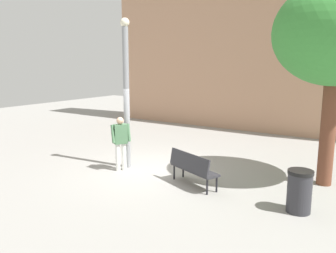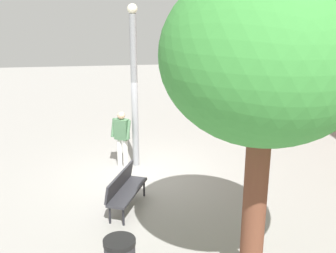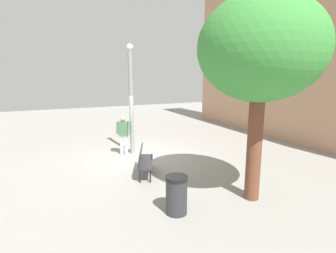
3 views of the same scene
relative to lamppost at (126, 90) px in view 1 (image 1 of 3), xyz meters
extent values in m
plane|color=gray|center=(0.72, 0.15, -2.46)|extent=(36.00, 36.00, 0.00)
cube|color=tan|center=(0.72, 8.73, 2.04)|extent=(15.15, 2.00, 8.99)
cylinder|color=gray|center=(0.00, 0.00, -0.28)|extent=(0.19, 0.19, 4.35)
sphere|color=#F2EACC|center=(0.00, 0.00, 2.01)|extent=(0.28, 0.28, 0.28)
cylinder|color=white|center=(0.12, -0.31, -2.03)|extent=(0.14, 0.14, 0.85)
cylinder|color=white|center=(0.01, -0.48, -2.03)|extent=(0.14, 0.14, 0.85)
cube|color=#47704C|center=(0.06, -0.39, -1.31)|extent=(0.40, 0.46, 0.60)
sphere|color=tan|center=(0.06, -0.39, -0.90)|extent=(0.22, 0.22, 0.22)
cylinder|color=#47704C|center=(0.24, -0.21, -1.28)|extent=(0.24, 0.20, 0.55)
cylinder|color=#47704C|center=(-0.02, -0.63, -1.28)|extent=(0.24, 0.20, 0.55)
cube|color=#2D2D33|center=(2.62, -0.31, -2.01)|extent=(1.65, 1.01, 0.06)
cube|color=#2D2D33|center=(2.55, -0.49, -1.76)|extent=(1.53, 0.72, 0.44)
cylinder|color=black|center=(2.01, 0.11, -2.25)|extent=(0.05, 0.05, 0.42)
cylinder|color=black|center=(3.34, -0.43, -2.25)|extent=(0.05, 0.05, 0.42)
cylinder|color=black|center=(1.89, -0.19, -2.25)|extent=(0.05, 0.05, 0.42)
cylinder|color=black|center=(3.22, -0.73, -2.25)|extent=(0.05, 0.05, 0.42)
cylinder|color=brown|center=(5.53, 1.74, -1.00)|extent=(0.40, 0.40, 2.92)
ellipsoid|color=#398A39|center=(5.53, 1.74, 1.58)|extent=(3.18, 3.18, 2.71)
cylinder|color=#2D2D33|center=(5.40, -0.51, -2.01)|extent=(0.53, 0.53, 0.89)
cylinder|color=black|center=(5.40, -0.51, -1.53)|extent=(0.56, 0.56, 0.08)
camera|label=1|loc=(7.03, -8.20, 0.84)|focal=37.14mm
camera|label=2|loc=(11.56, -0.42, 2.51)|focal=45.02mm
camera|label=3|loc=(10.86, -3.22, 0.95)|focal=28.49mm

